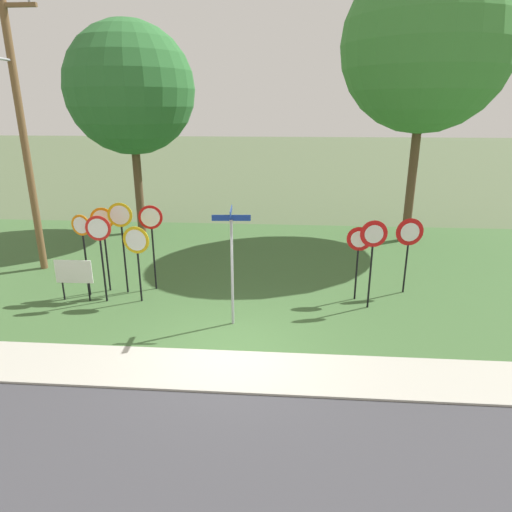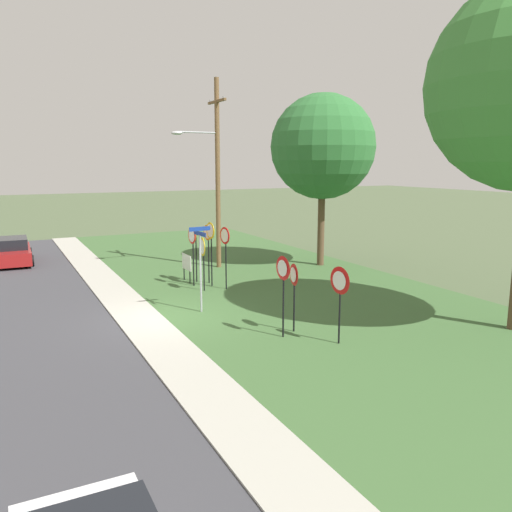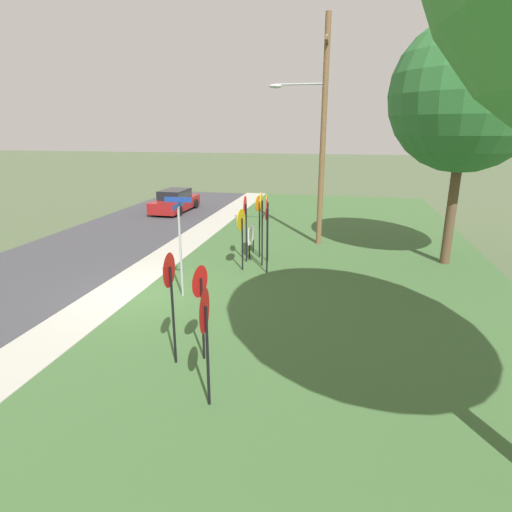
{
  "view_description": "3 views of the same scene",
  "coord_description": "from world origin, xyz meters",
  "px_view_note": "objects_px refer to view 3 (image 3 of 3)",
  "views": [
    {
      "loc": [
        1.29,
        -9.17,
        5.5
      ],
      "look_at": [
        0.31,
        3.58,
        1.22
      ],
      "focal_mm": 31.35,
      "sensor_mm": 36.0,
      "label": 1
    },
    {
      "loc": [
        16.77,
        -4.92,
        5.38
      ],
      "look_at": [
        -0.57,
        3.88,
        1.83
      ],
      "focal_mm": 35.85,
      "sensor_mm": 36.0,
      "label": 2
    },
    {
      "loc": [
        11.34,
        6.2,
        5.07
      ],
      "look_at": [
        -0.81,
        3.63,
        1.29
      ],
      "focal_mm": 29.38,
      "sensor_mm": 36.0,
      "label": 3
    }
  ],
  "objects_px": {
    "stop_sign_near_left": "(262,213)",
    "oak_tree_left": "(467,96)",
    "stop_sign_center_tall": "(245,214)",
    "yield_sign_far_left": "(170,282)",
    "stop_sign_far_center": "(259,214)",
    "stop_sign_near_right": "(266,220)",
    "parked_hatchback_near": "(175,201)",
    "street_name_post": "(180,239)",
    "yield_sign_near_right": "(200,291)",
    "stop_sign_far_left": "(267,213)",
    "notice_board": "(251,235)",
    "yield_sign_near_left": "(204,320)",
    "utility_pole": "(320,127)",
    "stop_sign_far_right": "(241,226)"
  },
  "relations": [
    {
      "from": "oak_tree_left",
      "to": "parked_hatchback_near",
      "type": "relative_size",
      "value": 2.0
    },
    {
      "from": "stop_sign_near_left",
      "to": "stop_sign_far_center",
      "type": "relative_size",
      "value": 1.12
    },
    {
      "from": "stop_sign_far_center",
      "to": "stop_sign_center_tall",
      "type": "bearing_deg",
      "value": -18.69
    },
    {
      "from": "stop_sign_center_tall",
      "to": "stop_sign_far_center",
      "type": "bearing_deg",
      "value": 145.69
    },
    {
      "from": "yield_sign_near_left",
      "to": "stop_sign_far_left",
      "type": "bearing_deg",
      "value": 177.23
    },
    {
      "from": "stop_sign_near_right",
      "to": "parked_hatchback_near",
      "type": "distance_m",
      "value": 13.33
    },
    {
      "from": "stop_sign_center_tall",
      "to": "yield_sign_far_left",
      "type": "height_order",
      "value": "stop_sign_center_tall"
    },
    {
      "from": "stop_sign_far_right",
      "to": "street_name_post",
      "type": "bearing_deg",
      "value": -15.52
    },
    {
      "from": "stop_sign_near_right",
      "to": "stop_sign_near_left",
      "type": "bearing_deg",
      "value": -165.32
    },
    {
      "from": "stop_sign_near_right",
      "to": "stop_sign_far_left",
      "type": "distance_m",
      "value": 1.42
    },
    {
      "from": "street_name_post",
      "to": "parked_hatchback_near",
      "type": "relative_size",
      "value": 0.71
    },
    {
      "from": "stop_sign_near_right",
      "to": "yield_sign_near_right",
      "type": "xyz_separation_m",
      "value": [
        6.15,
        -0.32,
        -0.3
      ]
    },
    {
      "from": "stop_sign_far_center",
      "to": "notice_board",
      "type": "xyz_separation_m",
      "value": [
        -0.23,
        -0.36,
        -0.96
      ]
    },
    {
      "from": "stop_sign_far_left",
      "to": "notice_board",
      "type": "bearing_deg",
      "value": -138.66
    },
    {
      "from": "stop_sign_far_left",
      "to": "yield_sign_near_right",
      "type": "bearing_deg",
      "value": -7.66
    },
    {
      "from": "stop_sign_far_right",
      "to": "oak_tree_left",
      "type": "height_order",
      "value": "oak_tree_left"
    },
    {
      "from": "yield_sign_near_left",
      "to": "utility_pole",
      "type": "relative_size",
      "value": 0.25
    },
    {
      "from": "yield_sign_far_left",
      "to": "notice_board",
      "type": "relative_size",
      "value": 2.05
    },
    {
      "from": "stop_sign_near_left",
      "to": "yield_sign_near_right",
      "type": "bearing_deg",
      "value": -5.09
    },
    {
      "from": "yield_sign_near_left",
      "to": "parked_hatchback_near",
      "type": "distance_m",
      "value": 20.15
    },
    {
      "from": "stop_sign_far_center",
      "to": "yield_sign_far_left",
      "type": "xyz_separation_m",
      "value": [
        8.3,
        -0.24,
        0.12
      ]
    },
    {
      "from": "oak_tree_left",
      "to": "stop_sign_near_right",
      "type": "bearing_deg",
      "value": -68.62
    },
    {
      "from": "stop_sign_center_tall",
      "to": "utility_pole",
      "type": "bearing_deg",
      "value": 139.03
    },
    {
      "from": "stop_sign_far_center",
      "to": "oak_tree_left",
      "type": "bearing_deg",
      "value": 106.93
    },
    {
      "from": "stop_sign_far_right",
      "to": "yield_sign_near_left",
      "type": "distance_m",
      "value": 7.97
    },
    {
      "from": "notice_board",
      "to": "utility_pole",
      "type": "bearing_deg",
      "value": 134.04
    },
    {
      "from": "stop_sign_far_center",
      "to": "parked_hatchback_near",
      "type": "height_order",
      "value": "stop_sign_far_center"
    },
    {
      "from": "street_name_post",
      "to": "utility_pole",
      "type": "distance_m",
      "value": 8.71
    },
    {
      "from": "stop_sign_far_center",
      "to": "parked_hatchback_near",
      "type": "relative_size",
      "value": 0.57
    },
    {
      "from": "stop_sign_near_left",
      "to": "oak_tree_left",
      "type": "height_order",
      "value": "oak_tree_left"
    },
    {
      "from": "stop_sign_far_left",
      "to": "street_name_post",
      "type": "height_order",
      "value": "street_name_post"
    },
    {
      "from": "stop_sign_far_left",
      "to": "notice_board",
      "type": "xyz_separation_m",
      "value": [
        -0.69,
        -0.78,
        -1.08
      ]
    },
    {
      "from": "stop_sign_far_center",
      "to": "stop_sign_far_right",
      "type": "height_order",
      "value": "stop_sign_far_center"
    },
    {
      "from": "parked_hatchback_near",
      "to": "oak_tree_left",
      "type": "bearing_deg",
      "value": 62.44
    },
    {
      "from": "yield_sign_near_left",
      "to": "yield_sign_far_left",
      "type": "distance_m",
      "value": 1.75
    },
    {
      "from": "yield_sign_far_left",
      "to": "street_name_post",
      "type": "xyz_separation_m",
      "value": [
        -3.72,
        -1.26,
        -0.07
      ]
    },
    {
      "from": "stop_sign_far_center",
      "to": "parked_hatchback_near",
      "type": "xyz_separation_m",
      "value": [
        -8.79,
        -7.25,
        -1.19
      ]
    },
    {
      "from": "parked_hatchback_near",
      "to": "stop_sign_far_left",
      "type": "bearing_deg",
      "value": 41.12
    },
    {
      "from": "stop_sign_far_right",
      "to": "yield_sign_near_right",
      "type": "xyz_separation_m",
      "value": [
        6.31,
        0.63,
        -0.01
      ]
    },
    {
      "from": "stop_sign_far_center",
      "to": "stop_sign_near_left",
      "type": "bearing_deg",
      "value": 27.72
    },
    {
      "from": "utility_pole",
      "to": "oak_tree_left",
      "type": "relative_size",
      "value": 1.07
    },
    {
      "from": "stop_sign_far_left",
      "to": "stop_sign_center_tall",
      "type": "relative_size",
      "value": 1.02
    },
    {
      "from": "yield_sign_near_right",
      "to": "yield_sign_far_left",
      "type": "relative_size",
      "value": 0.87
    },
    {
      "from": "stop_sign_far_center",
      "to": "stop_sign_far_left",
      "type": "bearing_deg",
      "value": 53.26
    },
    {
      "from": "stop_sign_center_tall",
      "to": "street_name_post",
      "type": "relative_size",
      "value": 0.83
    },
    {
      "from": "stop_sign_far_center",
      "to": "notice_board",
      "type": "distance_m",
      "value": 1.05
    },
    {
      "from": "stop_sign_near_left",
      "to": "parked_hatchback_near",
      "type": "xyz_separation_m",
      "value": [
        -9.85,
        -7.56,
        -1.45
      ]
    },
    {
      "from": "stop_sign_far_left",
      "to": "stop_sign_center_tall",
      "type": "height_order",
      "value": "stop_sign_far_left"
    },
    {
      "from": "oak_tree_left",
      "to": "yield_sign_near_left",
      "type": "bearing_deg",
      "value": -31.49
    },
    {
      "from": "stop_sign_far_center",
      "to": "yield_sign_far_left",
      "type": "relative_size",
      "value": 0.98
    }
  ]
}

